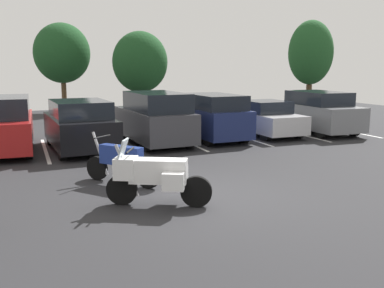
{
  "coord_description": "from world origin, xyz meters",
  "views": [
    {
      "loc": [
        -3.75,
        -8.8,
        2.92
      ],
      "look_at": [
        0.24,
        1.27,
        0.97
      ],
      "focal_mm": 40.17,
      "sensor_mm": 36.0,
      "label": 1
    }
  ],
  "objects": [
    {
      "name": "car_charcoal",
      "position": [
        0.93,
        6.91,
        0.98
      ],
      "size": [
        2.1,
        4.61,
        1.98
      ],
      "color": "#38383D",
      "rests_on": "ground"
    },
    {
      "name": "car_black",
      "position": [
        -1.91,
        6.62,
        0.87
      ],
      "size": [
        2.19,
        4.49,
        1.77
      ],
      "color": "black",
      "rests_on": "ground"
    },
    {
      "name": "tree_center_left",
      "position": [
        -1.18,
        20.03,
        3.76
      ],
      "size": [
        3.51,
        3.51,
        5.65
      ],
      "color": "#4C3823",
      "rests_on": "ground"
    },
    {
      "name": "parking_stripes",
      "position": [
        -0.45,
        7.01,
        0.0
      ],
      "size": [
        21.21,
        4.82,
        0.01
      ],
      "color": "silver",
      "rests_on": "ground"
    },
    {
      "name": "motorcycle_second",
      "position": [
        -1.54,
        1.63,
        0.58
      ],
      "size": [
        1.49,
        1.85,
        1.27
      ],
      "color": "black",
      "rests_on": "ground"
    },
    {
      "name": "car_red",
      "position": [
        -4.37,
        7.27,
        0.94
      ],
      "size": [
        1.96,
        4.91,
        1.92
      ],
      "color": "maroon",
      "rests_on": "ground"
    },
    {
      "name": "car_grey",
      "position": [
        8.57,
        7.1,
        0.91
      ],
      "size": [
        2.07,
        4.88,
        1.84
      ],
      "color": "slate",
      "rests_on": "ground"
    },
    {
      "name": "tree_far_right",
      "position": [
        2.91,
        16.36,
        3.19
      ],
      "size": [
        3.26,
        3.26,
        4.99
      ],
      "color": "#4C3823",
      "rests_on": "ground"
    },
    {
      "name": "tree_far_left",
      "position": [
        15.4,
        16.8,
        3.89
      ],
      "size": [
        3.11,
        3.11,
        6.14
      ],
      "color": "#4C3823",
      "rests_on": "ground"
    },
    {
      "name": "car_navy",
      "position": [
        3.33,
        7.0,
        0.93
      ],
      "size": [
        1.97,
        4.28,
        1.85
      ],
      "color": "navy",
      "rests_on": "ground"
    },
    {
      "name": "car_silver",
      "position": [
        5.97,
        7.25,
        0.71
      ],
      "size": [
        1.8,
        4.3,
        1.49
      ],
      "color": "#B7B7BC",
      "rests_on": "ground"
    },
    {
      "name": "motorcycle_touring",
      "position": [
        -1.26,
        -0.34,
        0.68
      ],
      "size": [
        2.07,
        1.33,
        1.43
      ],
      "color": "black",
      "rests_on": "ground"
    },
    {
      "name": "ground",
      "position": [
        0.0,
        0.0,
        -0.05
      ],
      "size": [
        44.0,
        44.0,
        0.1
      ],
      "primitive_type": "cube",
      "color": "#262628"
    }
  ]
}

